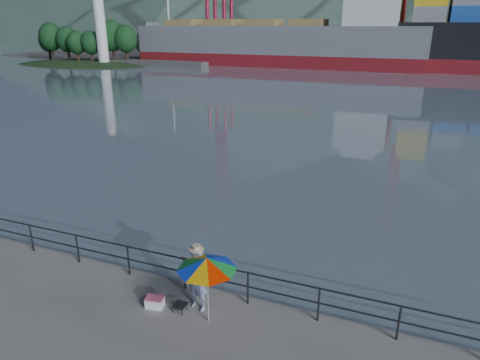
% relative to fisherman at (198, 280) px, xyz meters
% --- Properties ---
extents(harbor_water, '(500.00, 280.00, 0.00)m').
position_rel_fisherman_xyz_m(harbor_water, '(-1.80, 129.00, -0.92)').
color(harbor_water, slate).
rests_on(harbor_water, ground).
extents(far_dock, '(200.00, 40.00, 0.40)m').
position_rel_fisherman_xyz_m(far_dock, '(8.20, 92.00, -0.92)').
color(far_dock, '#514F4C').
rests_on(far_dock, ground).
extents(guardrail, '(22.00, 0.06, 1.03)m').
position_rel_fisherman_xyz_m(guardrail, '(-1.80, 0.70, -0.39)').
color(guardrail, '#2D3033').
rests_on(guardrail, ground).
extents(lighthouse_islet, '(48.00, 26.40, 19.20)m').
position_rel_fisherman_xyz_m(lighthouse_islet, '(-56.77, 60.99, -0.65)').
color(lighthouse_islet, '#263F1E').
rests_on(lighthouse_islet, ground).
extents(fisherman, '(0.75, 0.57, 1.83)m').
position_rel_fisherman_xyz_m(fisherman, '(0.00, 0.00, 0.00)').
color(fisherman, '#334D87').
rests_on(fisherman, ground).
extents(beach_umbrella, '(1.94, 1.94, 1.92)m').
position_rel_fisherman_xyz_m(beach_umbrella, '(0.50, -0.41, 0.84)').
color(beach_umbrella, white).
rests_on(beach_umbrella, ground).
extents(folding_stool, '(0.35, 0.35, 0.23)m').
position_rel_fisherman_xyz_m(folding_stool, '(-0.40, -0.32, -0.80)').
color(folding_stool, black).
rests_on(folding_stool, ground).
extents(cooler_bag, '(0.53, 0.40, 0.28)m').
position_rel_fisherman_xyz_m(cooler_bag, '(-1.16, -0.42, -0.78)').
color(cooler_bag, white).
rests_on(cooler_bag, ground).
extents(fishing_rod, '(0.40, 1.70, 1.23)m').
position_rel_fisherman_xyz_m(fishing_rod, '(-0.30, 0.87, -0.92)').
color(fishing_rod, black).
rests_on(fishing_rod, ground).
extents(bulk_carrier, '(54.58, 9.45, 14.50)m').
position_rel_fisherman_xyz_m(bulk_carrier, '(-18.76, 72.78, 3.16)').
color(bulk_carrier, maroon).
rests_on(bulk_carrier, ground).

